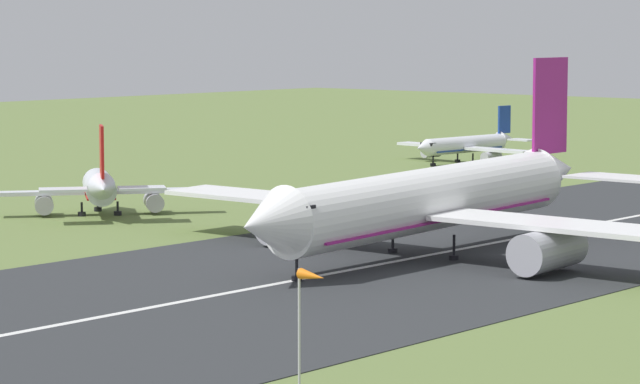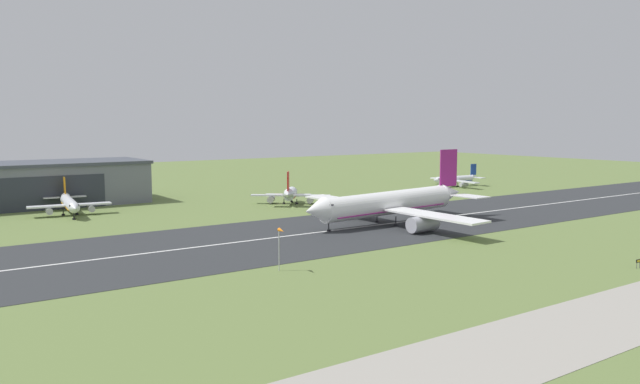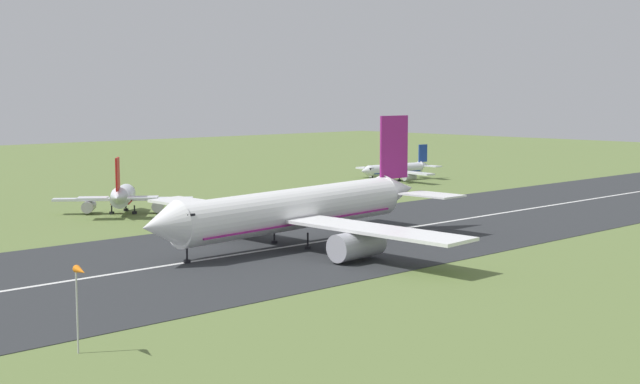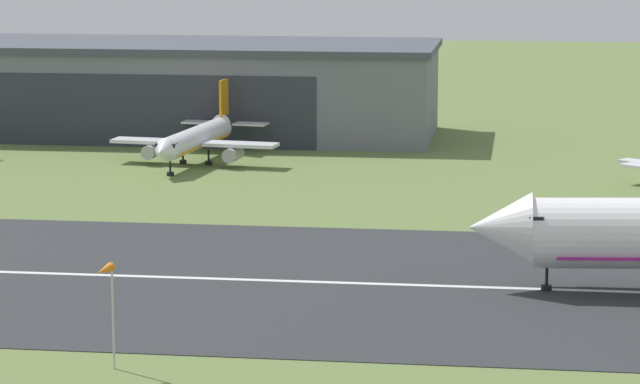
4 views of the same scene
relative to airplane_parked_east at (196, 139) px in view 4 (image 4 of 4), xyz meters
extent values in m
cube|color=#2B2D30|center=(31.64, -57.40, -2.98)|extent=(365.20, 43.20, 0.06)
cube|color=silver|center=(31.64, -57.40, -2.95)|extent=(328.68, 0.70, 0.01)
cube|color=slate|center=(-8.03, 24.65, 2.76)|extent=(68.70, 23.95, 11.54)
cube|color=#424751|center=(-8.03, 24.65, 8.98)|extent=(69.70, 24.95, 0.90)
cube|color=#2D333D|center=(-8.03, 12.63, 1.60)|extent=(41.22, 0.12, 9.24)
cone|color=white|center=(36.68, -57.71, 1.92)|extent=(5.11, 5.54, 5.55)
cube|color=black|center=(39.37, -57.66, 3.01)|extent=(1.19, 4.65, 0.46)
cylinder|color=black|center=(40.33, -57.64, -1.91)|extent=(0.24, 0.24, 2.21)
cylinder|color=black|center=(40.33, -57.64, -2.79)|extent=(0.84, 0.84, 0.44)
cylinder|color=silver|center=(-0.04, -0.33, 0.10)|extent=(5.02, 19.55, 2.66)
cone|color=silver|center=(-1.38, -11.13, 0.10)|extent=(2.94, 2.71, 2.66)
cone|color=silver|center=(1.34, 10.87, 0.58)|extent=(2.77, 3.47, 2.40)
cube|color=black|center=(-1.21, -9.82, 0.64)|extent=(2.38, 1.37, 0.44)
cube|color=orange|center=(-0.04, -0.33, -0.63)|extent=(4.65, 17.61, 0.20)
cube|color=silver|center=(-5.73, -0.01, -0.36)|extent=(9.02, 4.04, 0.40)
cylinder|color=#A8A8B2|center=(-5.12, -0.69, -1.44)|extent=(2.06, 3.64, 1.65)
cube|color=silver|center=(5.56, -1.41, -0.36)|extent=(9.02, 4.04, 0.40)
cylinder|color=#A8A8B2|center=(4.79, -1.92, -1.44)|extent=(2.06, 3.64, 1.65)
cube|color=orange|center=(1.29, 10.39, 3.70)|extent=(0.63, 2.91, 4.53)
cube|color=silver|center=(-2.01, 11.20, 0.50)|extent=(4.36, 3.02, 0.24)
cube|color=silver|center=(4.68, 10.37, 0.50)|extent=(4.36, 3.02, 0.24)
cylinder|color=black|center=(-1.08, -8.75, -2.12)|extent=(0.24, 0.24, 1.79)
cylinder|color=black|center=(-1.08, -8.75, -2.79)|extent=(0.84, 0.84, 0.44)
cylinder|color=black|center=(-1.61, -0.02, -2.12)|extent=(0.24, 0.24, 1.79)
cylinder|color=black|center=(-1.61, -0.02, -2.79)|extent=(0.84, 0.84, 0.44)
cylinder|color=black|center=(1.56, -0.41, -2.12)|extent=(0.24, 0.24, 1.79)
cylinder|color=black|center=(1.56, -0.41, -2.79)|extent=(0.84, 0.84, 0.44)
cylinder|color=#B7B7BC|center=(12.70, -82.45, 0.47)|extent=(0.14, 0.14, 6.96)
cone|color=orange|center=(12.49, -83.56, 3.70)|extent=(0.95, 2.04, 0.60)
camera|label=1|loc=(-46.89, -135.40, 16.70)|focal=85.00mm
camera|label=2|loc=(-37.89, -166.34, 20.62)|focal=35.00mm
camera|label=3|loc=(-20.06, -144.26, 17.03)|focal=50.00mm
camera|label=4|loc=(38.32, -173.06, 25.08)|focal=85.00mm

